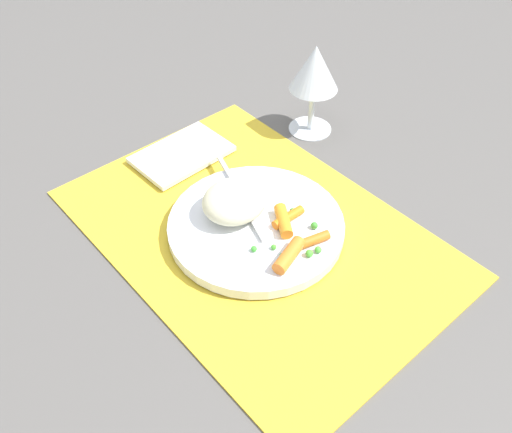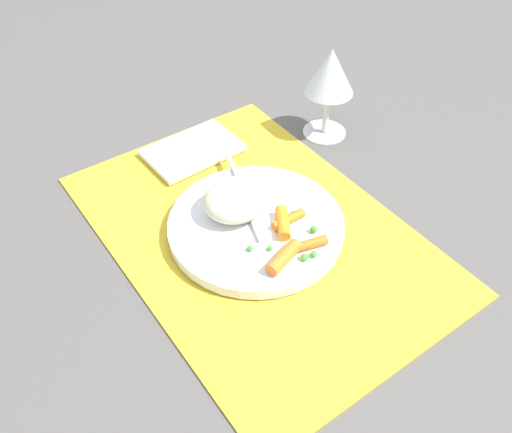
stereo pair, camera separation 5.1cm
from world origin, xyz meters
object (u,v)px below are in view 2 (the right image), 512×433
wine_glass (330,75)px  napkin (193,150)px  rice_mound (236,200)px  carrot_portion (288,238)px  fork (249,203)px  plate (256,226)px

wine_glass → napkin: wine_glass is taller
rice_mound → carrot_portion: rice_mound is taller
carrot_portion → wine_glass: 0.29m
carrot_portion → fork: 0.09m
wine_glass → napkin: bearing=-109.5°
plate → wine_glass: 0.27m
rice_mound → carrot_portion: bearing=14.2°
fork → wine_glass: wine_glass is taller
carrot_portion → rice_mound: bearing=-165.8°
plate → carrot_portion: 0.06m
plate → napkin: 0.20m
rice_mound → napkin: (-0.16, 0.03, -0.03)m
rice_mound → wine_glass: wine_glass is taller
wine_glass → napkin: (-0.07, -0.21, -0.10)m
fork → napkin: fork is taller
rice_mound → fork: 0.03m
napkin → wine_glass: bearing=70.5°
plate → fork: (-0.03, 0.01, 0.01)m
rice_mound → fork: bearing=93.0°
rice_mound → fork: size_ratio=0.49×
wine_glass → plate: bearing=-61.5°
carrot_portion → fork: carrot_portion is taller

